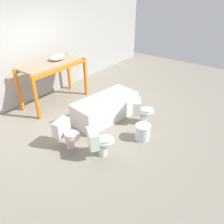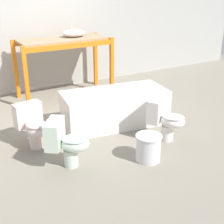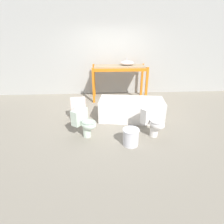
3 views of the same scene
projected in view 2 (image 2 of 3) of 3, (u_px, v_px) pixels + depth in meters
ground_plane at (80, 119)px, 5.28m from camera, size 12.00×12.00×0.00m
warehouse_wall_rear at (37, 11)px, 6.16m from camera, size 10.80×0.08×3.20m
shelving_rack at (63, 49)px, 6.00m from camera, size 1.81×0.78×1.15m
sink_basin at (74, 33)px, 6.07m from camera, size 0.46×0.35×0.23m
bathtub_main at (115, 105)px, 4.98m from camera, size 1.74×0.95×0.56m
toilet_near at (33, 124)px, 4.27m from camera, size 0.40×0.56×0.61m
toilet_far at (165, 118)px, 4.47m from camera, size 0.55×0.61×0.61m
toilet_extra at (66, 141)px, 3.82m from camera, size 0.61×0.57×0.61m
bucket_white at (148, 147)px, 4.00m from camera, size 0.34×0.34×0.35m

